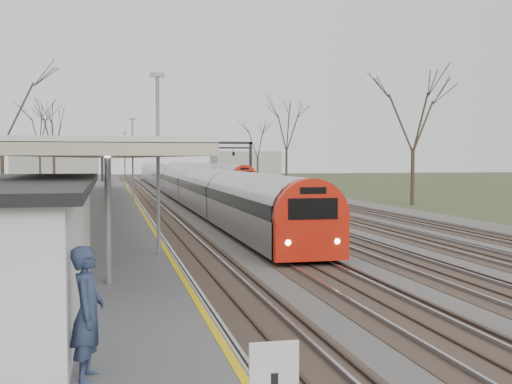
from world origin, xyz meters
TOP-DOWN VIEW (x-y plane):
  - track_bed at (0.26, 55.00)m, footprint 24.00×160.00m
  - platform at (-9.05, 37.50)m, footprint 3.50×69.00m
  - canopy at (-9.05, 32.99)m, footprint 4.10×50.00m
  - signal_gantry at (0.29, 84.99)m, footprint 21.00×0.59m
  - tree_west_far at (-17.00, 48.00)m, footprint 5.50×5.50m
  - tree_east_far at (14.00, 42.00)m, footprint 5.00×5.00m
  - train_near at (-2.50, 61.04)m, footprint 2.62×90.21m
  - train_far at (4.50, 97.80)m, footprint 2.62×75.21m
  - passenger at (-9.29, 4.00)m, footprint 0.48×0.65m

SIDE VIEW (x-z plane):
  - track_bed at x=0.26m, z-range -0.05..0.17m
  - platform at x=-9.05m, z-range 0.00..1.00m
  - train_near at x=-2.50m, z-range -0.05..3.00m
  - train_far at x=4.50m, z-range -0.05..3.00m
  - passenger at x=-9.29m, z-range 1.00..2.65m
  - canopy at x=-9.05m, z-range 2.37..5.48m
  - signal_gantry at x=0.29m, z-range 1.87..7.95m
  - tree_east_far at x=14.00m, z-range 2.14..12.44m
  - tree_west_far at x=-17.00m, z-range 2.35..13.68m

